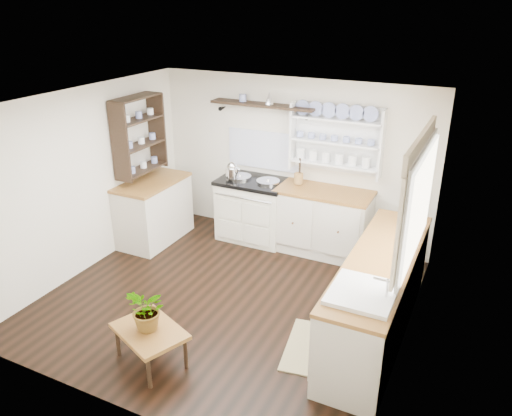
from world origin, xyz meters
name	(u,v)px	position (x,y,z in m)	size (l,w,h in m)	color
floor	(228,298)	(0.00, 0.00, 0.00)	(4.00, 3.80, 0.01)	black
wall_back	(292,160)	(0.00, 1.90, 1.15)	(4.00, 0.02, 2.30)	silver
wall_right	(415,245)	(2.00, 0.00, 1.15)	(0.02, 3.80, 2.30)	silver
wall_left	(86,181)	(-2.00, 0.00, 1.15)	(0.02, 3.80, 2.30)	silver
ceiling	(223,102)	(0.00, 0.00, 2.30)	(4.00, 3.80, 0.01)	white
window	(417,197)	(1.95, 0.15, 1.56)	(0.08, 1.55, 1.22)	white
aga_cooker	(254,209)	(-0.44, 1.57, 0.46)	(1.00, 0.70, 0.93)	silver
back_cabinets	(323,221)	(0.60, 1.60, 0.46)	(1.27, 0.63, 0.90)	beige
right_cabinets	(378,295)	(1.70, 0.10, 0.46)	(0.62, 2.43, 0.90)	beige
belfast_sink	(361,305)	(1.70, -0.65, 0.80)	(0.55, 0.60, 0.45)	white
left_cabinets	(154,210)	(-1.70, 0.90, 0.46)	(0.62, 1.13, 0.90)	beige
plate_rack	(338,138)	(0.65, 1.86, 1.56)	(1.20, 0.22, 0.90)	white
high_shelf	(263,106)	(-0.40, 1.78, 1.91)	(1.50, 0.29, 0.16)	black
left_shelving	(139,134)	(-1.84, 0.90, 1.55)	(0.28, 0.80, 1.05)	black
kettle	(232,170)	(-0.72, 1.45, 1.04)	(0.18, 0.18, 0.22)	silver
utensil_crock	(299,178)	(0.19, 1.68, 0.98)	(0.13, 0.13, 0.15)	olive
center_table	(150,333)	(-0.13, -1.30, 0.33)	(0.83, 0.72, 0.38)	brown
potted_plant	(147,310)	(-0.13, -1.30, 0.59)	(0.39, 0.34, 0.43)	#3F7233
floor_rug	(314,348)	(1.22, -0.43, 0.01)	(0.55, 0.85, 0.02)	olive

